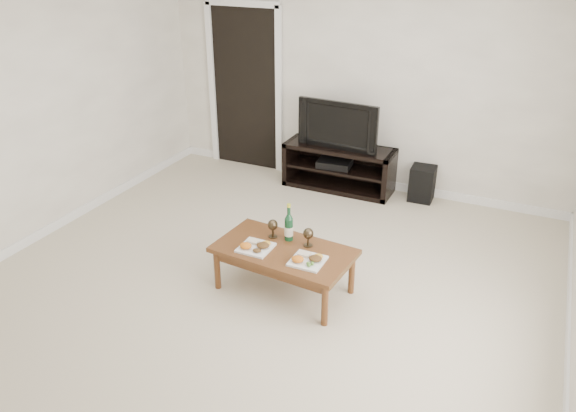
# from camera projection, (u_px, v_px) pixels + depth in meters

# --- Properties ---
(floor) EXTENTS (5.50, 5.50, 0.00)m
(floor) POSITION_uv_depth(u_px,v_px,m) (253.00, 297.00, 4.88)
(floor) COLOR beige
(floor) RESTS_ON ground
(back_wall) EXTENTS (5.00, 0.04, 2.60)m
(back_wall) POSITION_uv_depth(u_px,v_px,m) (362.00, 80.00, 6.57)
(back_wall) COLOR white
(back_wall) RESTS_ON ground
(doorway) EXTENTS (0.90, 0.02, 2.05)m
(doorway) POSITION_uv_depth(u_px,v_px,m) (245.00, 90.00, 7.25)
(doorway) COLOR black
(doorway) RESTS_ON ground
(media_console) EXTENTS (1.33, 0.45, 0.55)m
(media_console) POSITION_uv_depth(u_px,v_px,m) (339.00, 167.00, 6.85)
(media_console) COLOR black
(media_console) RESTS_ON ground
(television) EXTENTS (1.00, 0.19, 0.57)m
(television) POSITION_uv_depth(u_px,v_px,m) (341.00, 123.00, 6.60)
(television) COLOR black
(television) RESTS_ON media_console
(av_receiver) EXTENTS (0.43, 0.34, 0.08)m
(av_receiver) POSITION_uv_depth(u_px,v_px,m) (335.00, 163.00, 6.84)
(av_receiver) COLOR black
(av_receiver) RESTS_ON media_console
(subwoofer) EXTENTS (0.29, 0.29, 0.41)m
(subwoofer) POSITION_uv_depth(u_px,v_px,m) (422.00, 183.00, 6.58)
(subwoofer) COLOR black
(subwoofer) RESTS_ON ground
(coffee_table) EXTENTS (1.23, 0.74, 0.42)m
(coffee_table) POSITION_uv_depth(u_px,v_px,m) (284.00, 270.00, 4.89)
(coffee_table) COLOR brown
(coffee_table) RESTS_ON ground
(plate_left) EXTENTS (0.27, 0.27, 0.07)m
(plate_left) POSITION_uv_depth(u_px,v_px,m) (256.00, 245.00, 4.79)
(plate_left) COLOR white
(plate_left) RESTS_ON coffee_table
(plate_right) EXTENTS (0.27, 0.27, 0.07)m
(plate_right) POSITION_uv_depth(u_px,v_px,m) (308.00, 258.00, 4.59)
(plate_right) COLOR white
(plate_right) RESTS_ON coffee_table
(wine_bottle) EXTENTS (0.07, 0.07, 0.35)m
(wine_bottle) POSITION_uv_depth(u_px,v_px,m) (289.00, 222.00, 4.87)
(wine_bottle) COLOR #103B1F
(wine_bottle) RESTS_ON coffee_table
(goblet_left) EXTENTS (0.09, 0.09, 0.17)m
(goblet_left) POSITION_uv_depth(u_px,v_px,m) (273.00, 228.00, 4.95)
(goblet_left) COLOR #3C3120
(goblet_left) RESTS_ON coffee_table
(goblet_right) EXTENTS (0.09, 0.09, 0.17)m
(goblet_right) POSITION_uv_depth(u_px,v_px,m) (308.00, 237.00, 4.81)
(goblet_right) COLOR #3C3120
(goblet_right) RESTS_ON coffee_table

